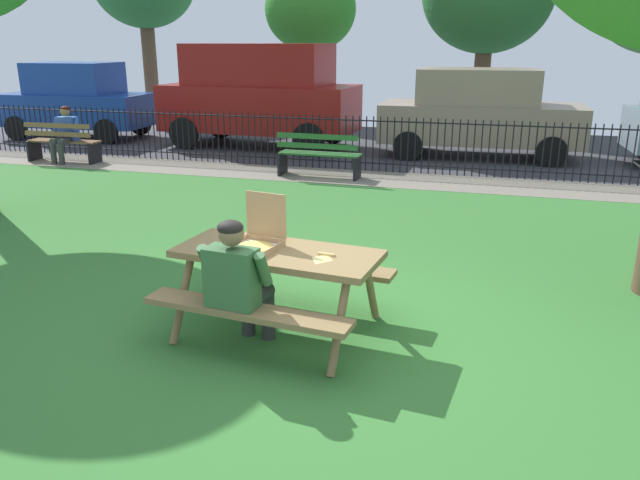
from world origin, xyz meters
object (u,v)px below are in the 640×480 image
(pizza_box_open, at_px, (258,238))
(park_bench_left, at_px, (62,143))
(parked_car_far_left, at_px, (77,100))
(far_tree_midleft, at_px, (310,11))
(pizza_slice_on_table, at_px, (323,257))
(adult_at_table, at_px, (238,280))
(person_on_park_bench, at_px, (65,132))
(picnic_table_foreground, at_px, (278,269))
(park_bench_center, at_px, (319,156))
(parked_car_left, at_px, (260,93))
(parked_car_center, at_px, (479,112))

(pizza_box_open, height_order, park_bench_left, pizza_box_open)
(parked_car_far_left, relative_size, far_tree_midleft, 0.83)
(pizza_slice_on_table, bearing_deg, adult_at_table, -147.05)
(adult_at_table, height_order, person_on_park_bench, same)
(park_bench_left, height_order, person_on_park_bench, person_on_park_bench)
(picnic_table_foreground, relative_size, pizza_box_open, 3.94)
(park_bench_center, distance_m, far_tree_midleft, 9.60)
(pizza_slice_on_table, bearing_deg, parked_car_far_left, 134.54)
(picnic_table_foreground, bearing_deg, pizza_slice_on_table, -11.40)
(person_on_park_bench, height_order, parked_car_left, parked_car_left)
(parked_car_far_left, xyz_separation_m, parked_car_center, (10.49, -0.00, -0.01))
(parked_car_far_left, bearing_deg, parked_car_center, -0.00)
(park_bench_center, distance_m, parked_car_left, 4.05)
(pizza_slice_on_table, height_order, park_bench_left, park_bench_left)
(adult_at_table, xyz_separation_m, park_bench_left, (-7.12, 7.01, -0.24))
(park_bench_left, bearing_deg, adult_at_table, -44.57)
(park_bench_left, bearing_deg, pizza_slice_on_table, -40.56)
(park_bench_center, bearing_deg, picnic_table_foreground, -77.09)
(pizza_slice_on_table, distance_m, park_bench_left, 10.18)
(park_bench_center, bearing_deg, pizza_slice_on_table, -73.66)
(park_bench_center, xyz_separation_m, parked_car_center, (2.84, 3.13, 0.59))
(adult_at_table, relative_size, parked_car_left, 0.25)
(pizza_box_open, xyz_separation_m, parked_car_center, (1.54, 9.61, 0.15))
(pizza_slice_on_table, height_order, adult_at_table, adult_at_table)
(picnic_table_foreground, relative_size, parked_car_center, 0.44)
(adult_at_table, height_order, park_bench_left, adult_at_table)
(parked_car_left, bearing_deg, parked_car_center, -0.01)
(person_on_park_bench, distance_m, parked_car_center, 9.10)
(park_bench_center, relative_size, parked_car_left, 0.34)
(park_bench_left, bearing_deg, park_bench_center, 0.00)
(pizza_box_open, relative_size, park_bench_center, 0.31)
(picnic_table_foreground, distance_m, pizza_slice_on_table, 0.49)
(parked_car_far_left, bearing_deg, far_tree_midleft, 48.73)
(person_on_park_bench, height_order, parked_car_center, parked_car_center)
(pizza_box_open, distance_m, pizza_slice_on_table, 0.66)
(far_tree_midleft, bearing_deg, picnic_table_foreground, -74.31)
(park_bench_center, xyz_separation_m, parked_car_far_left, (-7.65, 3.13, 0.59))
(park_bench_center, relative_size, far_tree_midleft, 0.34)
(person_on_park_bench, bearing_deg, park_bench_center, -0.19)
(person_on_park_bench, bearing_deg, parked_car_far_left, 122.06)
(park_bench_left, distance_m, parked_car_left, 4.69)
(picnic_table_foreground, distance_m, pizza_box_open, 0.33)
(pizza_box_open, xyz_separation_m, adult_at_table, (0.03, -0.53, -0.20))
(parked_car_left, relative_size, far_tree_midleft, 1.00)
(person_on_park_bench, xyz_separation_m, far_tree_midleft, (2.93, 8.66, 2.77))
(adult_at_table, distance_m, parked_car_far_left, 13.55)
(pizza_slice_on_table, xyz_separation_m, parked_car_far_left, (-9.59, 9.74, 0.23))
(pizza_box_open, distance_m, parked_car_left, 10.31)
(pizza_slice_on_table, bearing_deg, parked_car_center, 84.71)
(person_on_park_bench, xyz_separation_m, parked_car_left, (3.29, 3.11, 0.65))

